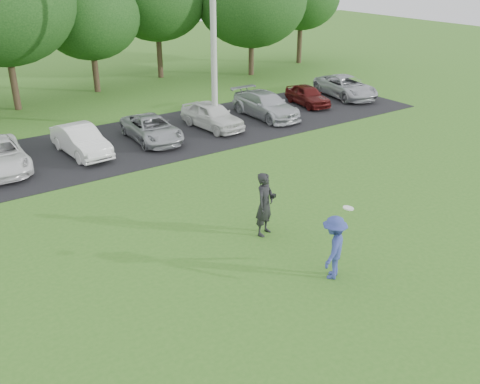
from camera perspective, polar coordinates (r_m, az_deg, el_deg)
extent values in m
plane|color=#387220|center=(14.05, 8.29, -9.71)|extent=(100.00, 100.00, 0.00)
cube|color=black|center=(24.13, -13.03, 4.86)|extent=(32.00, 6.50, 0.03)
cylinder|color=#AFAFA9|center=(24.79, -2.89, 18.38)|extent=(0.28, 0.28, 10.49)
imported|color=#334192|center=(13.97, 9.95, -5.85)|extent=(1.29, 1.16, 1.74)
cylinder|color=white|center=(13.38, 11.47, -1.69)|extent=(0.27, 0.27, 0.07)
imported|color=black|center=(15.77, 2.66, -1.31)|extent=(0.85, 0.73, 1.97)
cube|color=black|center=(15.62, 3.61, -0.42)|extent=(0.17, 0.15, 0.10)
imported|color=white|center=(23.18, -16.61, 5.28)|extent=(1.53, 3.73, 1.20)
imported|color=#A3A6AA|center=(24.29, -9.39, 6.68)|extent=(1.98, 3.97, 1.08)
imported|color=silver|center=(25.71, -2.99, 8.16)|extent=(1.82, 3.78, 1.25)
imported|color=#B7BBBF|center=(27.55, 2.77, 9.26)|extent=(1.76, 4.29, 1.24)
imported|color=#501211|center=(29.99, 7.22, 10.20)|extent=(1.74, 3.35, 1.09)
imported|color=#B7B9BF|center=(32.07, 11.21, 10.96)|extent=(2.64, 4.59, 1.20)
cylinder|color=#38281C|center=(31.22, -22.95, 10.53)|extent=(0.36, 0.36, 2.70)
ellipsoid|color=#214C19|center=(30.64, -24.25, 18.00)|extent=(7.42, 7.42, 6.31)
cylinder|color=#38281C|center=(33.93, -15.14, 12.13)|extent=(0.36, 0.36, 2.20)
ellipsoid|color=#214C19|center=(33.43, -15.77, 17.58)|extent=(5.76, 5.76, 4.90)
cylinder|color=#38281C|center=(37.07, -8.56, 14.06)|extent=(0.36, 0.36, 2.70)
cylinder|color=#38281C|center=(37.56, 1.20, 14.06)|extent=(0.36, 0.36, 2.20)
cylinder|color=#38281C|center=(41.98, 6.36, 15.36)|extent=(0.36, 0.36, 2.70)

